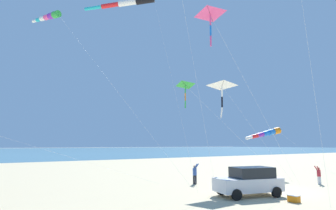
{
  "coord_description": "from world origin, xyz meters",
  "views": [
    {
      "loc": [
        12.95,
        -17.88,
        3.33
      ],
      "look_at": [
        -4.28,
        -6.7,
        6.33
      ],
      "focal_mm": 28.99,
      "sensor_mm": 36.0,
      "label": 1
    }
  ],
  "objects_px": {
    "kite_delta_red_high_left": "(222,86)",
    "kite_delta_yellow_midlevel": "(211,15)",
    "person_adult_flyer": "(195,173)",
    "kite_windsock_striped_overhead": "(49,17)",
    "kite_windsock_black_fish_shape": "(129,2)",
    "cooler_box": "(294,198)",
    "kite_delta_teal_far_right": "(186,86)",
    "parked_car": "(249,181)",
    "kite_windsock_rainbow_low_near": "(268,133)",
    "person_child_green_jacket": "(319,174)"
  },
  "relations": [
    {
      "from": "cooler_box",
      "to": "kite_delta_teal_far_right",
      "type": "height_order",
      "value": "kite_delta_teal_far_right"
    },
    {
      "from": "cooler_box",
      "to": "kite_delta_yellow_midlevel",
      "type": "bearing_deg",
      "value": -128.98
    },
    {
      "from": "kite_delta_teal_far_right",
      "to": "kite_windsock_black_fish_shape",
      "type": "bearing_deg",
      "value": -172.02
    },
    {
      "from": "parked_car",
      "to": "kite_windsock_rainbow_low_near",
      "type": "bearing_deg",
      "value": 120.24
    },
    {
      "from": "person_adult_flyer",
      "to": "kite_windsock_striped_overhead",
      "type": "bearing_deg",
      "value": -132.87
    },
    {
      "from": "person_child_green_jacket",
      "to": "parked_car",
      "type": "bearing_deg",
      "value": -87.73
    },
    {
      "from": "kite_windsock_black_fish_shape",
      "to": "kite_delta_teal_far_right",
      "type": "distance_m",
      "value": 12.95
    },
    {
      "from": "kite_delta_red_high_left",
      "to": "kite_delta_yellow_midlevel",
      "type": "relative_size",
      "value": 0.72
    },
    {
      "from": "person_adult_flyer",
      "to": "kite_delta_teal_far_right",
      "type": "bearing_deg",
      "value": -46.84
    },
    {
      "from": "kite_windsock_black_fish_shape",
      "to": "kite_delta_teal_far_right",
      "type": "bearing_deg",
      "value": 7.98
    },
    {
      "from": "kite_windsock_rainbow_low_near",
      "to": "kite_windsock_black_fish_shape",
      "type": "xyz_separation_m",
      "value": [
        -5.91,
        -13.26,
        13.27
      ]
    },
    {
      "from": "kite_delta_red_high_left",
      "to": "kite_delta_yellow_midlevel",
      "type": "distance_m",
      "value": 7.46
    },
    {
      "from": "parked_car",
      "to": "kite_delta_teal_far_right",
      "type": "xyz_separation_m",
      "value": [
        -3.46,
        -2.5,
        6.75
      ]
    },
    {
      "from": "kite_windsock_black_fish_shape",
      "to": "kite_delta_red_high_left",
      "type": "bearing_deg",
      "value": 39.78
    },
    {
      "from": "cooler_box",
      "to": "kite_delta_teal_far_right",
      "type": "bearing_deg",
      "value": -152.41
    },
    {
      "from": "cooler_box",
      "to": "kite_delta_teal_far_right",
      "type": "relative_size",
      "value": 0.06
    },
    {
      "from": "person_child_green_jacket",
      "to": "kite_windsock_black_fish_shape",
      "type": "xyz_separation_m",
      "value": [
        -11.16,
        -12.79,
        16.93
      ]
    },
    {
      "from": "person_child_green_jacket",
      "to": "kite_delta_teal_far_right",
      "type": "relative_size",
      "value": 0.15
    },
    {
      "from": "person_child_green_jacket",
      "to": "kite_windsock_rainbow_low_near",
      "type": "xyz_separation_m",
      "value": [
        -5.25,
        0.47,
        3.67
      ]
    },
    {
      "from": "cooler_box",
      "to": "person_adult_flyer",
      "type": "bearing_deg",
      "value": -177.95
    },
    {
      "from": "kite_delta_red_high_left",
      "to": "person_adult_flyer",
      "type": "bearing_deg",
      "value": -132.1
    },
    {
      "from": "kite_windsock_black_fish_shape",
      "to": "kite_delta_yellow_midlevel",
      "type": "xyz_separation_m",
      "value": [
        11.32,
        0.79,
        -5.92
      ]
    },
    {
      "from": "parked_car",
      "to": "cooler_box",
      "type": "bearing_deg",
      "value": 14.56
    },
    {
      "from": "person_adult_flyer",
      "to": "person_child_green_jacket",
      "type": "xyz_separation_m",
      "value": [
        5.79,
        8.78,
        -0.1
      ]
    },
    {
      "from": "cooler_box",
      "to": "kite_delta_red_high_left",
      "type": "bearing_deg",
      "value": 167.98
    },
    {
      "from": "person_adult_flyer",
      "to": "kite_delta_red_high_left",
      "type": "xyz_separation_m",
      "value": [
        1.66,
        1.84,
        7.5
      ]
    },
    {
      "from": "person_adult_flyer",
      "to": "kite_delta_red_high_left",
      "type": "relative_size",
      "value": 0.19
    },
    {
      "from": "cooler_box",
      "to": "person_adult_flyer",
      "type": "xyz_separation_m",
      "value": [
        -8.82,
        -0.32,
        0.73
      ]
    },
    {
      "from": "parked_car",
      "to": "kite_delta_yellow_midlevel",
      "type": "bearing_deg",
      "value": -94.06
    },
    {
      "from": "kite_windsock_rainbow_low_near",
      "to": "kite_windsock_striped_overhead",
      "type": "xyz_separation_m",
      "value": [
        -10.58,
        -20.06,
        11.82
      ]
    },
    {
      "from": "parked_car",
      "to": "kite_windsock_striped_overhead",
      "type": "relative_size",
      "value": 0.28
    },
    {
      "from": "kite_windsock_black_fish_shape",
      "to": "kite_delta_teal_far_right",
      "type": "xyz_separation_m",
      "value": [
        8.07,
        1.13,
        -10.07
      ]
    },
    {
      "from": "kite_windsock_rainbow_low_near",
      "to": "cooler_box",
      "type": "bearing_deg",
      "value": -47.2
    },
    {
      "from": "cooler_box",
      "to": "person_adult_flyer",
      "type": "distance_m",
      "value": 8.85
    },
    {
      "from": "kite_windsock_rainbow_low_near",
      "to": "kite_delta_teal_far_right",
      "type": "relative_size",
      "value": 0.82
    },
    {
      "from": "kite_delta_yellow_midlevel",
      "to": "person_child_green_jacket",
      "type": "bearing_deg",
      "value": 90.76
    },
    {
      "from": "kite_delta_red_high_left",
      "to": "kite_windsock_striped_overhead",
      "type": "bearing_deg",
      "value": -132.76
    },
    {
      "from": "kite_delta_yellow_midlevel",
      "to": "parked_car",
      "type": "bearing_deg",
      "value": 85.94
    },
    {
      "from": "kite_windsock_striped_overhead",
      "to": "kite_windsock_black_fish_shape",
      "type": "xyz_separation_m",
      "value": [
        4.67,
        6.8,
        1.44
      ]
    },
    {
      "from": "parked_car",
      "to": "person_child_green_jacket",
      "type": "relative_size",
      "value": 3.01
    },
    {
      "from": "cooler_box",
      "to": "parked_car",
      "type": "bearing_deg",
      "value": -165.44
    },
    {
      "from": "parked_car",
      "to": "kite_delta_yellow_midlevel",
      "type": "distance_m",
      "value": 11.27
    },
    {
      "from": "person_child_green_jacket",
      "to": "cooler_box",
      "type": "bearing_deg",
      "value": -70.34
    },
    {
      "from": "kite_delta_yellow_midlevel",
      "to": "kite_delta_red_high_left",
      "type": "bearing_deg",
      "value": 130.31
    },
    {
      "from": "kite_delta_yellow_midlevel",
      "to": "kite_windsock_striped_overhead",
      "type": "bearing_deg",
      "value": -154.62
    },
    {
      "from": "kite_delta_yellow_midlevel",
      "to": "kite_windsock_black_fish_shape",
      "type": "bearing_deg",
      "value": -176.01
    },
    {
      "from": "kite_windsock_black_fish_shape",
      "to": "cooler_box",
      "type": "bearing_deg",
      "value": 16.96
    },
    {
      "from": "person_child_green_jacket",
      "to": "kite_windsock_rainbow_low_near",
      "type": "height_order",
      "value": "kite_windsock_rainbow_low_near"
    },
    {
      "from": "kite_delta_red_high_left",
      "to": "kite_delta_yellow_midlevel",
      "type": "bearing_deg",
      "value": -49.69
    },
    {
      "from": "kite_windsock_striped_overhead",
      "to": "parked_car",
      "type": "bearing_deg",
      "value": 32.8
    }
  ]
}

